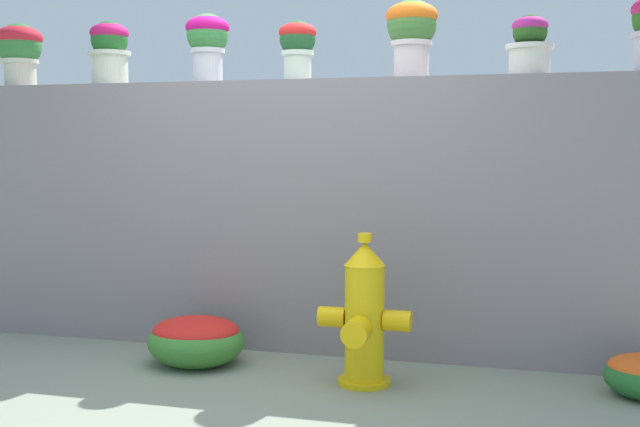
{
  "coord_description": "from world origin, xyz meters",
  "views": [
    {
      "loc": [
        1.52,
        -3.89,
        1.35
      ],
      "look_at": [
        0.18,
        0.97,
        0.92
      ],
      "focal_mm": 44.64,
      "sensor_mm": 36.0,
      "label": 1
    }
  ],
  "objects": [
    {
      "name": "stone_wall",
      "position": [
        0.0,
        1.17,
        0.89
      ],
      "size": [
        4.83,
        0.42,
        1.77
      ],
      "primitive_type": "cube",
      "color": "gray",
      "rests_on": "ground"
    },
    {
      "name": "ground_plane",
      "position": [
        0.0,
        0.0,
        0.0
      ],
      "size": [
        24.0,
        24.0,
        0.0
      ],
      "primitive_type": "plane",
      "color": "gray"
    },
    {
      "name": "potted_plant_5",
      "position": [
        1.44,
        1.15,
        1.97
      ],
      "size": [
        0.29,
        0.29,
        0.37
      ],
      "color": "silver",
      "rests_on": "stone_wall"
    },
    {
      "name": "potted_plant_4",
      "position": [
        0.72,
        1.16,
        2.08
      ],
      "size": [
        0.33,
        0.33,
        0.5
      ],
      "color": "beige",
      "rests_on": "stone_wall"
    },
    {
      "name": "fire_hydrant",
      "position": [
        0.58,
        0.42,
        0.39
      ],
      "size": [
        0.53,
        0.43,
        0.86
      ],
      "color": "yellow",
      "rests_on": "ground"
    },
    {
      "name": "potted_plant_1",
      "position": [
        -1.4,
        1.15,
        2.03
      ],
      "size": [
        0.29,
        0.29,
        0.45
      ],
      "color": "beige",
      "rests_on": "stone_wall"
    },
    {
      "name": "potted_plant_3",
      "position": [
        -0.03,
        1.15,
        2.02
      ],
      "size": [
        0.25,
        0.25,
        0.39
      ],
      "color": "silver",
      "rests_on": "stone_wall"
    },
    {
      "name": "potted_plant_2",
      "position": [
        -0.66,
        1.13,
        2.07
      ],
      "size": [
        0.3,
        0.3,
        0.46
      ],
      "color": "silver",
      "rests_on": "stone_wall"
    },
    {
      "name": "flower_bush_left",
      "position": [
        -0.5,
        0.55,
        0.16
      ],
      "size": [
        0.6,
        0.54,
        0.31
      ],
      "color": "#3C802F",
      "rests_on": "ground"
    },
    {
      "name": "potted_plant_0",
      "position": [
        -2.18,
        1.21,
        2.06
      ],
      "size": [
        0.34,
        0.34,
        0.47
      ],
      "color": "beige",
      "rests_on": "stone_wall"
    }
  ]
}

